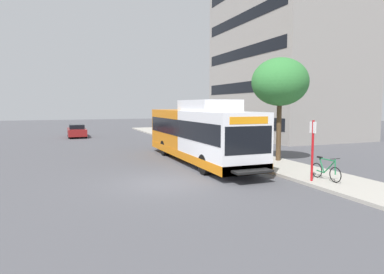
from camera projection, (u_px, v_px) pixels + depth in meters
ground_plane at (128, 157)px, 22.06m from camera, size 120.00×120.00×0.00m
sidewalk_curb at (238, 154)px, 22.74m from camera, size 3.00×56.00×0.14m
transit_bus at (198, 133)px, 20.01m from camera, size 2.58×12.25×3.65m
bus_stop_sign_pole at (313, 146)px, 14.38m from camera, size 0.10×0.36×2.60m
bicycle_parked at (326, 170)px, 14.67m from camera, size 0.52×1.76×1.02m
street_tree_near_stop at (280, 82)px, 19.51m from camera, size 3.25×3.25×5.95m
parked_car_far_lane at (77, 131)px, 35.67m from camera, size 1.80×4.50×1.33m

